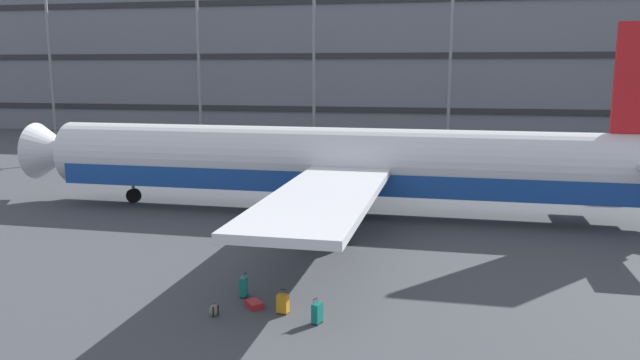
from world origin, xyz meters
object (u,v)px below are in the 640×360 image
at_px(suitcase_small, 283,303).
at_px(suitcase_silver, 244,286).
at_px(suitcase_teal, 254,304).
at_px(backpack_black, 214,310).
at_px(airliner, 346,164).
at_px(suitcase_large, 317,313).

bearing_deg(suitcase_small, suitcase_silver, 145.36).
relative_size(suitcase_teal, backpack_black, 1.71).
bearing_deg(airliner, suitcase_large, -84.29).
height_order(airliner, suitcase_small, airliner).
xyz_separation_m(suitcase_small, suitcase_teal, (-1.15, 0.35, -0.26)).
relative_size(airliner, suitcase_small, 48.12).
distance_m(airliner, backpack_black, 16.57).
distance_m(airliner, suitcase_teal, 15.46).
bearing_deg(suitcase_silver, suitcase_small, -34.64).
relative_size(airliner, suitcase_large, 47.43).
height_order(suitcase_silver, backpack_black, suitcase_silver).
relative_size(airliner, suitcase_teal, 49.09).
height_order(airliner, suitcase_teal, airliner).
distance_m(suitcase_small, suitcase_silver, 2.24).
xyz_separation_m(airliner, suitcase_large, (1.61, -16.13, -2.57)).
relative_size(suitcase_small, suitcase_large, 0.99).
xyz_separation_m(suitcase_silver, backpack_black, (-0.43, -1.97, -0.19)).
distance_m(suitcase_large, backpack_black, 3.62).
bearing_deg(suitcase_teal, suitcase_silver, 126.70).
relative_size(suitcase_large, backpack_black, 1.77).
distance_m(suitcase_small, backpack_black, 2.38).
bearing_deg(suitcase_large, airliner, 95.71).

